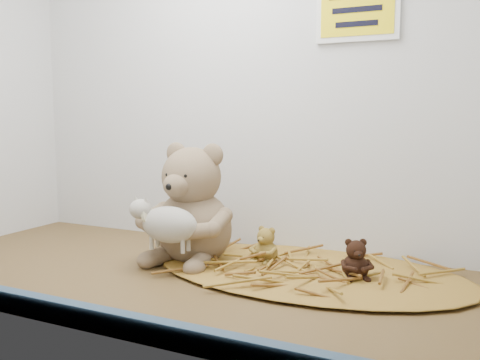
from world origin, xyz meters
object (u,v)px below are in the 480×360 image
at_px(main_teddy, 193,203).
at_px(toy_lamb, 170,225).
at_px(mini_teddy_tan, 266,243).
at_px(mini_teddy_brown, 356,257).

distance_m(main_teddy, toy_lamb, 0.10).
height_order(toy_lamb, mini_teddy_tan, toy_lamb).
height_order(main_teddy, mini_teddy_brown, main_teddy).
bearing_deg(mini_teddy_brown, main_teddy, 152.39).
bearing_deg(toy_lamb, mini_teddy_tan, 38.31).
xyz_separation_m(toy_lamb, mini_teddy_tan, (0.16, 0.13, -0.05)).
xyz_separation_m(toy_lamb, mini_teddy_brown, (0.36, 0.10, -0.05)).
distance_m(main_teddy, mini_teddy_tan, 0.18).
distance_m(main_teddy, mini_teddy_brown, 0.37).
bearing_deg(toy_lamb, mini_teddy_brown, 15.08).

